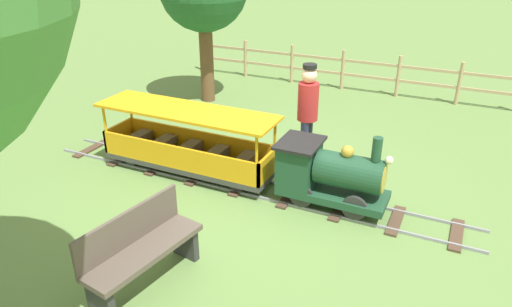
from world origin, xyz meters
name	(u,v)px	position (x,y,z in m)	size (l,w,h in m)	color
ground_plane	(251,188)	(0.00, 0.00, 0.00)	(60.00, 60.00, 0.00)	#608442
track	(243,185)	(0.00, -0.12, 0.02)	(0.70, 6.40, 0.04)	gray
locomotive	(328,173)	(0.00, 1.09, 0.49)	(0.66, 1.45, 1.04)	#1E472D
passenger_car	(188,148)	(0.00, -1.02, 0.42)	(0.76, 2.70, 0.97)	#3F3F3F
conductor_person	(308,109)	(-0.90, 0.48, 0.96)	(0.30, 0.30, 1.62)	#282D47
park_bench	(141,250)	(2.25, -0.13, 0.42)	(1.35, 0.60, 0.82)	brown
fence_section	(343,69)	(-5.02, -0.12, 0.48)	(0.08, 7.48, 0.90)	tan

